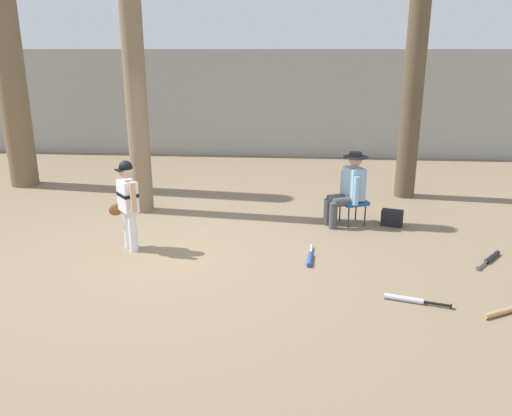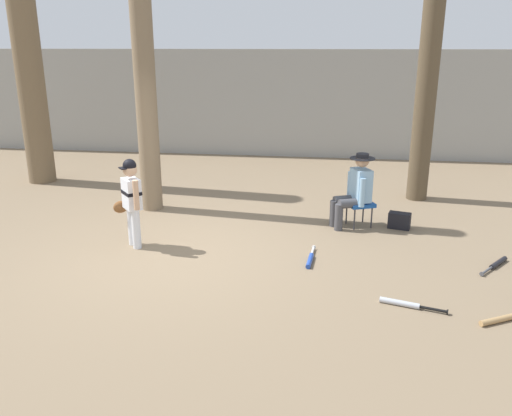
{
  "view_description": "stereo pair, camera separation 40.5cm",
  "coord_description": "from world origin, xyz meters",
  "px_view_note": "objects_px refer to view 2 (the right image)",
  "views": [
    {
      "loc": [
        1.7,
        -6.55,
        2.84
      ],
      "look_at": [
        1.16,
        0.05,
        0.75
      ],
      "focal_mm": 36.61,
      "sensor_mm": 36.0,
      "label": 1
    },
    {
      "loc": [
        2.1,
        -6.51,
        2.84
      ],
      "look_at": [
        1.16,
        0.05,
        0.75
      ],
      "focal_mm": 36.61,
      "sensor_mm": 36.0,
      "label": 2
    }
  ],
  "objects_px": {
    "bat_blue_youth": "(310,259)",
    "bat_aluminum_silver": "(405,304)",
    "tree_far_left": "(25,35)",
    "tree_near_player": "(142,37)",
    "handbag_beside_stool": "(399,221)",
    "bat_wood_tan": "(501,319)",
    "tree_behind_spectator": "(428,70)",
    "young_ballplayer": "(131,197)",
    "seated_spectator": "(355,188)",
    "bat_black_composite": "(496,264)",
    "folding_stool": "(360,205)"
  },
  "relations": [
    {
      "from": "seated_spectator",
      "to": "bat_aluminum_silver",
      "type": "xyz_separation_m",
      "value": [
        0.49,
        -2.68,
        -0.61
      ]
    },
    {
      "from": "young_ballplayer",
      "to": "tree_far_left",
      "type": "distance_m",
      "value": 5.26
    },
    {
      "from": "young_ballplayer",
      "to": "folding_stool",
      "type": "bearing_deg",
      "value": 22.53
    },
    {
      "from": "young_ballplayer",
      "to": "tree_far_left",
      "type": "bearing_deg",
      "value": 134.78
    },
    {
      "from": "bat_black_composite",
      "to": "young_ballplayer",
      "type": "bearing_deg",
      "value": 179.73
    },
    {
      "from": "seated_spectator",
      "to": "bat_black_composite",
      "type": "relative_size",
      "value": 1.93
    },
    {
      "from": "tree_far_left",
      "to": "bat_aluminum_silver",
      "type": "relative_size",
      "value": 9.38
    },
    {
      "from": "handbag_beside_stool",
      "to": "bat_blue_youth",
      "type": "distance_m",
      "value": 2.06
    },
    {
      "from": "tree_far_left",
      "to": "tree_near_player",
      "type": "bearing_deg",
      "value": -27.32
    },
    {
      "from": "handbag_beside_stool",
      "to": "tree_far_left",
      "type": "height_order",
      "value": "tree_far_left"
    },
    {
      "from": "folding_stool",
      "to": "handbag_beside_stool",
      "type": "bearing_deg",
      "value": -2.53
    },
    {
      "from": "tree_near_player",
      "to": "young_ballplayer",
      "type": "xyz_separation_m",
      "value": [
        0.34,
        -1.82,
        -2.21
      ]
    },
    {
      "from": "handbag_beside_stool",
      "to": "folding_stool",
      "type": "bearing_deg",
      "value": 177.47
    },
    {
      "from": "folding_stool",
      "to": "seated_spectator",
      "type": "relative_size",
      "value": 0.44
    },
    {
      "from": "folding_stool",
      "to": "bat_blue_youth",
      "type": "height_order",
      "value": "folding_stool"
    },
    {
      "from": "handbag_beside_stool",
      "to": "tree_near_player",
      "type": "bearing_deg",
      "value": 173.67
    },
    {
      "from": "tree_far_left",
      "to": "bat_black_composite",
      "type": "distance_m",
      "value": 9.53
    },
    {
      "from": "tree_far_left",
      "to": "bat_wood_tan",
      "type": "relative_size",
      "value": 10.21
    },
    {
      "from": "tree_far_left",
      "to": "bat_blue_youth",
      "type": "height_order",
      "value": "tree_far_left"
    },
    {
      "from": "bat_wood_tan",
      "to": "young_ballplayer",
      "type": "bearing_deg",
      "value": 161.65
    },
    {
      "from": "tree_behind_spectator",
      "to": "seated_spectator",
      "type": "height_order",
      "value": "tree_behind_spectator"
    },
    {
      "from": "young_ballplayer",
      "to": "tree_far_left",
      "type": "relative_size",
      "value": 0.19
    },
    {
      "from": "folding_stool",
      "to": "tree_behind_spectator",
      "type": "bearing_deg",
      "value": 56.52
    },
    {
      "from": "tree_near_player",
      "to": "bat_aluminum_silver",
      "type": "distance_m",
      "value": 5.91
    },
    {
      "from": "tree_behind_spectator",
      "to": "young_ballplayer",
      "type": "xyz_separation_m",
      "value": [
        -4.47,
        -3.14,
        -1.65
      ]
    },
    {
      "from": "handbag_beside_stool",
      "to": "bat_wood_tan",
      "type": "relative_size",
      "value": 0.5
    },
    {
      "from": "seated_spectator",
      "to": "bat_aluminum_silver",
      "type": "height_order",
      "value": "seated_spectator"
    },
    {
      "from": "tree_near_player",
      "to": "bat_black_composite",
      "type": "height_order",
      "value": "tree_near_player"
    },
    {
      "from": "bat_blue_youth",
      "to": "bat_black_composite",
      "type": "xyz_separation_m",
      "value": [
        2.47,
        0.18,
        -0.0
      ]
    },
    {
      "from": "tree_behind_spectator",
      "to": "bat_aluminum_silver",
      "type": "height_order",
      "value": "tree_behind_spectator"
    },
    {
      "from": "seated_spectator",
      "to": "bat_blue_youth",
      "type": "bearing_deg",
      "value": -112.07
    },
    {
      "from": "young_ballplayer",
      "to": "seated_spectator",
      "type": "relative_size",
      "value": 1.09
    },
    {
      "from": "tree_behind_spectator",
      "to": "handbag_beside_stool",
      "type": "height_order",
      "value": "tree_behind_spectator"
    },
    {
      "from": "tree_near_player",
      "to": "seated_spectator",
      "type": "bearing_deg",
      "value": -7.79
    },
    {
      "from": "tree_behind_spectator",
      "to": "handbag_beside_stool",
      "type": "relative_size",
      "value": 15.57
    },
    {
      "from": "seated_spectator",
      "to": "bat_black_composite",
      "type": "distance_m",
      "value": 2.37
    },
    {
      "from": "bat_blue_youth",
      "to": "folding_stool",
      "type": "bearing_deg",
      "value": 65.64
    },
    {
      "from": "folding_stool",
      "to": "bat_aluminum_silver",
      "type": "height_order",
      "value": "folding_stool"
    },
    {
      "from": "bat_aluminum_silver",
      "to": "bat_black_composite",
      "type": "xyz_separation_m",
      "value": [
        1.36,
        1.33,
        -0.0
      ]
    },
    {
      "from": "seated_spectator",
      "to": "tree_behind_spectator",
      "type": "bearing_deg",
      "value": 55.12
    },
    {
      "from": "tree_behind_spectator",
      "to": "handbag_beside_stool",
      "type": "xyz_separation_m",
      "value": [
        -0.53,
        -1.8,
        -2.27
      ]
    },
    {
      "from": "folding_stool",
      "to": "handbag_beside_stool",
      "type": "distance_m",
      "value": 0.68
    },
    {
      "from": "folding_stool",
      "to": "bat_aluminum_silver",
      "type": "bearing_deg",
      "value": -81.62
    },
    {
      "from": "bat_blue_youth",
      "to": "bat_aluminum_silver",
      "type": "relative_size",
      "value": 0.99
    },
    {
      "from": "young_ballplayer",
      "to": "handbag_beside_stool",
      "type": "xyz_separation_m",
      "value": [
        3.94,
        1.34,
        -0.61
      ]
    },
    {
      "from": "tree_near_player",
      "to": "bat_blue_youth",
      "type": "distance_m",
      "value": 4.6
    },
    {
      "from": "handbag_beside_stool",
      "to": "bat_wood_tan",
      "type": "xyz_separation_m",
      "value": [
        0.74,
        -2.89,
        -0.1
      ]
    },
    {
      "from": "tree_behind_spectator",
      "to": "young_ballplayer",
      "type": "height_order",
      "value": "tree_behind_spectator"
    },
    {
      "from": "folding_stool",
      "to": "tree_near_player",
      "type": "bearing_deg",
      "value": 173.01
    },
    {
      "from": "tree_behind_spectator",
      "to": "bat_blue_youth",
      "type": "distance_m",
      "value": 4.51
    }
  ]
}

